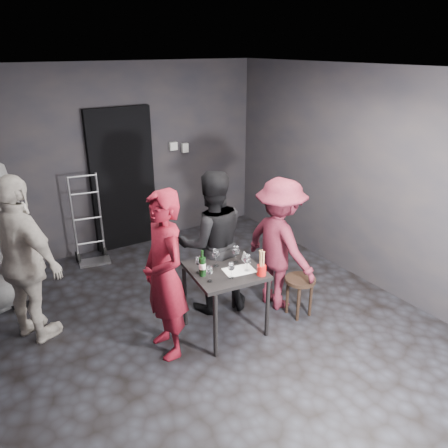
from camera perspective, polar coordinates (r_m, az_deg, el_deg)
floor at (r=5.06m, az=-2.17°, el=-12.58°), size 4.50×5.00×0.02m
ceiling at (r=4.15m, az=-2.74°, el=19.62°), size 4.50×5.00×0.02m
wall_back at (r=6.62m, az=-13.48°, el=8.26°), size 4.50×0.04×2.70m
wall_front at (r=2.80m, az=25.03°, el=-13.58°), size 4.50×0.04×2.70m
wall_right at (r=5.83m, az=17.18°, el=5.97°), size 0.04×5.00×2.70m
doorway at (r=6.64m, az=-13.07°, el=5.65°), size 0.95×0.10×2.10m
wallbox_upper at (r=6.87m, az=-6.65°, el=10.07°), size 0.12×0.06×0.12m
wallbox_lower at (r=6.96m, az=-5.14°, el=9.88°), size 0.10×0.06×0.14m
hand_truck at (r=6.53m, az=-16.92°, el=-2.78°), size 0.43×0.35×1.28m
tasting_table at (r=4.58m, az=0.19°, el=-6.97°), size 0.72×0.72×0.75m
stool at (r=5.05m, az=9.88°, el=-7.95°), size 0.34×0.34×0.47m
server_red at (r=4.18m, az=-7.88°, el=-5.26°), size 0.48×0.72×1.95m
woman_black at (r=4.88m, az=-1.59°, el=-1.44°), size 1.01×0.74×1.86m
man_maroon at (r=5.02m, az=7.29°, el=-2.33°), size 0.57×1.09×1.63m
bystander_cream at (r=4.73m, az=-24.96°, el=-2.62°), size 1.10×1.38×2.13m
tasting_mat at (r=4.51m, az=1.99°, el=-6.07°), size 0.34×0.26×0.00m
wine_glass_a at (r=4.27m, az=-1.90°, el=-6.46°), size 0.07×0.07×0.18m
wine_glass_b at (r=4.43m, az=-3.31°, el=-5.26°), size 0.09×0.09×0.19m
wine_glass_c at (r=4.55m, az=-1.07°, el=-4.34°), size 0.09×0.09×0.21m
wine_glass_d at (r=4.33m, az=0.95°, el=-5.97°), size 0.08×0.08×0.18m
wine_glass_e at (r=4.46m, az=3.04°, el=-5.00°), size 0.10×0.10×0.20m
wine_glass_f at (r=4.62m, az=1.59°, el=-3.93°), size 0.10×0.10×0.20m
wine_bottle at (r=4.37m, az=-2.84°, el=-5.49°), size 0.07×0.07×0.28m
breadstick_cup at (r=4.38m, az=4.95°, el=-5.12°), size 0.09×0.09×0.29m
reserved_card at (r=4.67m, az=2.75°, el=-4.42°), size 0.10×0.13×0.09m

